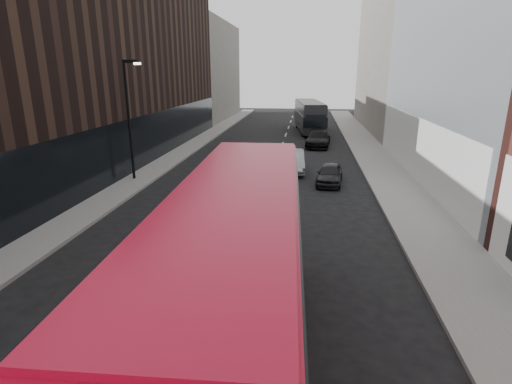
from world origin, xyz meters
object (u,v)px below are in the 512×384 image
(grey_bus, at_px, (309,116))
(car_b, at_px, (292,161))
(street_lamp, at_px, (130,112))
(car_c, at_px, (318,138))
(red_bus, at_px, (237,275))
(car_a, at_px, (330,174))

(grey_bus, height_order, car_b, grey_bus)
(grey_bus, relative_size, car_b, 2.44)
(street_lamp, relative_size, grey_bus, 0.66)
(grey_bus, height_order, car_c, grey_bus)
(red_bus, height_order, car_a, red_bus)
(red_bus, bearing_deg, street_lamp, 118.32)
(car_c, bearing_deg, grey_bus, 101.10)
(car_a, bearing_deg, red_bus, -93.08)
(red_bus, distance_m, car_a, 16.56)
(grey_bus, bearing_deg, car_a, -93.51)
(street_lamp, xyz_separation_m, car_b, (9.55, 3.70, -3.47))
(red_bus, xyz_separation_m, grey_bus, (1.53, 37.91, -0.60))
(red_bus, distance_m, car_c, 28.98)
(street_lamp, bearing_deg, car_a, 3.94)
(grey_bus, distance_m, car_b, 18.87)
(red_bus, relative_size, grey_bus, 1.02)
(street_lamp, relative_size, car_b, 1.62)
(grey_bus, distance_m, car_c, 9.18)
(street_lamp, xyz_separation_m, red_bus, (9.11, -15.40, -1.78))
(car_b, bearing_deg, car_a, -54.50)
(car_b, distance_m, car_c, 9.92)
(car_b, bearing_deg, red_bus, -95.11)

